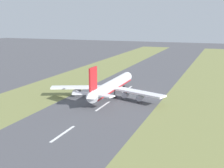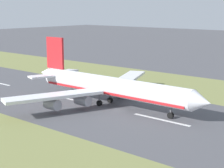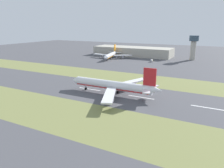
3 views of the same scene
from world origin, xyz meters
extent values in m
plane|color=#4C4C51|center=(0.00, 0.00, 0.00)|extent=(800.00, 800.00, 0.00)
cube|color=olive|center=(-45.00, 0.00, 0.00)|extent=(40.00, 600.00, 0.01)
cube|color=olive|center=(45.00, 0.00, 0.00)|extent=(40.00, 600.00, 0.01)
cube|color=silver|center=(0.00, -64.40, 0.01)|extent=(1.20, 18.00, 0.01)
cube|color=silver|center=(0.00, -24.40, 0.01)|extent=(1.20, 18.00, 0.01)
cube|color=silver|center=(0.00, 15.60, 0.01)|extent=(1.20, 18.00, 0.01)
cylinder|color=white|center=(-2.60, -4.40, 6.20)|extent=(6.40, 56.04, 6.00)
cone|color=white|center=(-2.81, 26.09, 6.20)|extent=(5.92, 5.04, 5.88)
cone|color=white|center=(-2.38, -35.40, 7.00)|extent=(5.14, 6.04, 5.10)
cube|color=red|center=(-2.60, -4.40, 4.55)|extent=(6.08, 53.80, 0.70)
cube|color=white|center=(-20.05, -11.75, 5.30)|extent=(29.10, 16.60, 0.90)
cube|color=white|center=(14.95, -11.50, 5.30)|extent=(29.17, 16.25, 0.90)
cylinder|color=#93939E|center=(-11.57, -8.47, 2.85)|extent=(3.23, 4.82, 3.20)
cylinder|color=#93939E|center=(-20.54, -12.03, 2.85)|extent=(3.23, 4.82, 3.20)
cylinder|color=#93939E|center=(6.43, -8.34, 2.85)|extent=(3.23, 4.82, 3.20)
cylinder|color=#93939E|center=(15.46, -11.78, 2.85)|extent=(3.23, 4.82, 3.20)
cube|color=red|center=(-2.41, -30.40, 14.70)|extent=(0.86, 8.01, 11.00)
cube|color=white|center=(-7.91, -30.44, 7.20)|extent=(10.88, 7.33, 0.60)
cube|color=white|center=(3.09, -30.36, 7.20)|extent=(10.86, 7.22, 0.60)
cylinder|color=#59595E|center=(-2.75, 16.87, 2.50)|extent=(0.50, 0.50, 3.20)
cylinder|color=black|center=(-2.75, 16.87, 0.90)|extent=(0.91, 1.81, 1.80)
cylinder|color=#59595E|center=(-5.18, -7.42, 2.50)|extent=(0.50, 0.50, 3.20)
cylinder|color=black|center=(-5.18, -7.42, 0.90)|extent=(0.91, 1.81, 1.80)
cylinder|color=#59595E|center=(0.02, -7.39, 2.50)|extent=(0.50, 0.50, 3.20)
cylinder|color=black|center=(0.02, -7.39, 0.90)|extent=(0.91, 1.81, 1.80)
camera|label=1|loc=(55.99, -161.75, 42.71)|focal=50.00mm
camera|label=2|loc=(84.29, 69.22, 30.37)|focal=60.00mm
camera|label=3|loc=(-127.91, -70.38, 45.50)|focal=35.00mm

